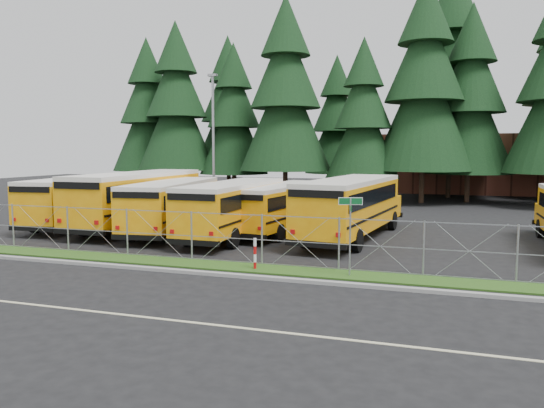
{
  "coord_description": "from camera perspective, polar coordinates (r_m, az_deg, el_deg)",
  "views": [
    {
      "loc": [
        5.62,
        -20.03,
        4.47
      ],
      "look_at": [
        -2.23,
        4.0,
        1.86
      ],
      "focal_mm": 35.0,
      "sensor_mm": 36.0,
      "label": 1
    }
  ],
  "objects": [
    {
      "name": "ground",
      "position": [
        21.27,
        2.37,
        -6.23
      ],
      "size": [
        120.0,
        120.0,
        0.0
      ],
      "primitive_type": "plane",
      "color": "black",
      "rests_on": "ground"
    },
    {
      "name": "curb",
      "position": [
        18.37,
        -0.28,
        -7.99
      ],
      "size": [
        50.0,
        0.25,
        0.12
      ],
      "primitive_type": "cube",
      "color": "gray",
      "rests_on": "ground"
    },
    {
      "name": "grass_verge",
      "position": [
        19.68,
        1.02,
        -7.14
      ],
      "size": [
        50.0,
        1.4,
        0.06
      ],
      "primitive_type": "cube",
      "color": "#224513",
      "rests_on": "ground"
    },
    {
      "name": "road_lane_line",
      "position": [
        14.0,
        -6.77,
        -12.73
      ],
      "size": [
        50.0,
        0.12,
        0.01
      ],
      "primitive_type": "cube",
      "color": "beige",
      "rests_on": "ground"
    },
    {
      "name": "chainlink_fence",
      "position": [
        20.14,
        1.61,
        -4.02
      ],
      "size": [
        44.0,
        0.1,
        2.0
      ],
      "primitive_type": null,
      "color": "#989AA0",
      "rests_on": "ground"
    },
    {
      "name": "brick_building",
      "position": [
        60.04,
        18.49,
        4.2
      ],
      "size": [
        22.0,
        10.0,
        6.0
      ],
      "primitive_type": "cube",
      "color": "brown",
      "rests_on": "ground"
    },
    {
      "name": "bus_0",
      "position": [
        33.02,
        -19.43,
        0.27
      ],
      "size": [
        3.71,
        11.06,
        2.84
      ],
      "primitive_type": null,
      "rotation": [
        0.0,
        0.0,
        0.11
      ],
      "color": "orange",
      "rests_on": "ground"
    },
    {
      "name": "bus_1",
      "position": [
        31.02,
        -13.88,
        0.4
      ],
      "size": [
        2.95,
        12.13,
        3.18
      ],
      "primitive_type": null,
      "rotation": [
        0.0,
        0.0,
        0.01
      ],
      "color": "orange",
      "rests_on": "ground"
    },
    {
      "name": "bus_2",
      "position": [
        28.94,
        -10.39,
        -0.3
      ],
      "size": [
        3.96,
        10.87,
        2.78
      ],
      "primitive_type": null,
      "rotation": [
        0.0,
        0.0,
        0.14
      ],
      "color": "orange",
      "rests_on": "ground"
    },
    {
      "name": "bus_3",
      "position": [
        27.07,
        -3.89,
        -0.6
      ],
      "size": [
        2.62,
        10.77,
        2.82
      ],
      "primitive_type": null,
      "rotation": [
        0.0,
        0.0,
        -0.01
      ],
      "color": "orange",
      "rests_on": "ground"
    },
    {
      "name": "bus_4",
      "position": [
        28.49,
        1.24,
        -0.48
      ],
      "size": [
        3.56,
        10.15,
        2.61
      ],
      "primitive_type": null,
      "rotation": [
        0.0,
        0.0,
        -0.12
      ],
      "color": "orange",
      "rests_on": "ground"
    },
    {
      "name": "bus_5",
      "position": [
        26.77,
        8.65,
        -0.49
      ],
      "size": [
        4.12,
        11.82,
        3.04
      ],
      "primitive_type": null,
      "rotation": [
        0.0,
        0.0,
        -0.12
      ],
      "color": "orange",
      "rests_on": "ground"
    },
    {
      "name": "street_sign",
      "position": [
        18.64,
        8.42,
        -1.67
      ],
      "size": [
        0.81,
        0.54,
        2.81
      ],
      "color": "#989AA0",
      "rests_on": "ground"
    },
    {
      "name": "striped_bollard",
      "position": [
        19.72,
        -1.84,
        -5.41
      ],
      "size": [
        0.11,
        0.11,
        1.2
      ],
      "primitive_type": "cylinder",
      "color": "#B20C0C",
      "rests_on": "ground"
    },
    {
      "name": "light_standard",
      "position": [
        41.05,
        -6.33,
        7.31
      ],
      "size": [
        0.7,
        0.35,
        10.14
      ],
      "color": "#989AA0",
      "rests_on": "ground"
    },
    {
      "name": "conifer_0",
      "position": [
        56.05,
        -13.23,
        9.2
      ],
      "size": [
        7.1,
        7.1,
        15.69
      ],
      "primitive_type": null,
      "color": "black",
      "rests_on": "ground"
    },
    {
      "name": "conifer_1",
      "position": [
        52.91,
        -10.22,
        10.04
      ],
      "size": [
        7.57,
        7.57,
        16.75
      ],
      "primitive_type": null,
      "color": "black",
      "rests_on": "ground"
    },
    {
      "name": "conifer_2",
      "position": [
        51.07,
        -4.13,
        8.99
      ],
      "size": [
        6.54,
        6.54,
        14.47
      ],
      "primitive_type": null,
      "color": "black",
      "rests_on": "ground"
    },
    {
      "name": "conifer_3",
      "position": [
        47.22,
        1.46,
        11.29
      ],
      "size": [
        8.05,
        8.05,
        17.8
      ],
      "primitive_type": null,
      "color": "black",
      "rests_on": "ground"
    },
    {
      "name": "conifer_4",
      "position": [
        45.29,
        9.77,
        8.84
      ],
      "size": [
        6.2,
        6.2,
        13.71
      ],
      "primitive_type": null,
      "color": "black",
      "rests_on": "ground"
    },
    {
      "name": "conifer_5",
      "position": [
        46.14,
        16.06,
        11.62
      ],
      "size": [
        8.36,
        8.36,
        18.5
      ],
      "primitive_type": null,
      "color": "black",
      "rests_on": "ground"
    },
    {
      "name": "conifer_6",
      "position": [
        48.0,
        20.54,
        10.08
      ],
      "size": [
        7.48,
        7.48,
        16.55
      ],
      "primitive_type": null,
      "color": "black",
      "rests_on": "ground"
    },
    {
      "name": "conifer_10",
      "position": [
        56.66,
        -4.73,
        9.59
      ],
      "size": [
        7.35,
        7.35,
        16.26
      ],
      "primitive_type": null,
      "color": "black",
      "rests_on": "ground"
    },
    {
      "name": "conifer_11",
      "position": [
        54.53,
        6.95,
        8.47
      ],
      "size": [
        6.28,
        6.28,
        13.9
      ],
      "primitive_type": null,
      "color": "black",
      "rests_on": "ground"
    },
    {
      "name": "conifer_12",
      "position": [
        52.16,
        18.76,
        12.33
      ],
      "size": [
        9.57,
        9.57,
        21.17
      ],
      "primitive_type": null,
      "color": "black",
      "rests_on": "ground"
    }
  ]
}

